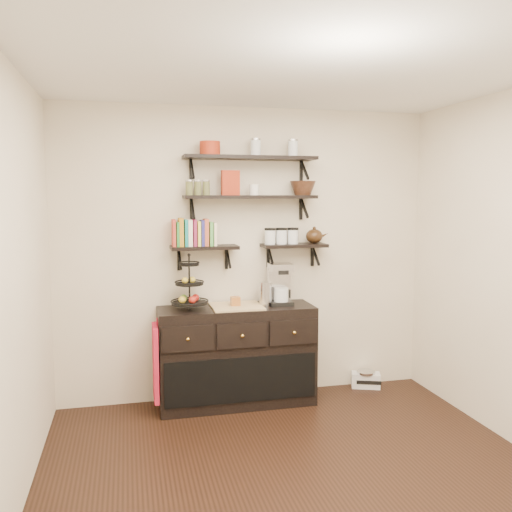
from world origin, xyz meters
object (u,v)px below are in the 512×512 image
object	(u,v)px
sideboard	(237,355)
fruit_stand	(190,291)
coffee_maker	(280,285)
radio	(366,379)

from	to	relation	value
sideboard	fruit_stand	size ratio (longest dim) A/B	2.96
coffee_maker	radio	distance (m)	1.36
coffee_maker	sideboard	bearing A→B (deg)	-174.33
fruit_stand	radio	size ratio (longest dim) A/B	1.54
coffee_maker	fruit_stand	bearing A→B (deg)	-176.38
coffee_maker	radio	size ratio (longest dim) A/B	1.25
fruit_stand	coffee_maker	xyz separation A→B (m)	(0.83, 0.02, 0.02)
coffee_maker	radio	xyz separation A→B (m)	(0.92, 0.09, -1.00)
fruit_stand	radio	bearing A→B (deg)	3.65
radio	sideboard	bearing A→B (deg)	-154.67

